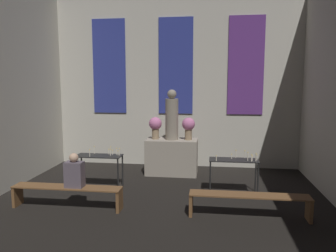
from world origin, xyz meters
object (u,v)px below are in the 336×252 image
statue (172,117)px  flower_vase_right (188,126)px  candle_rack_right (234,164)px  altar (172,157)px  pew_back_right (249,200)px  pew_back_left (67,192)px  person_seated (74,172)px  candle_rack_left (99,160)px  flower_vase_left (155,126)px

statue → flower_vase_right: size_ratio=2.24×
statue → candle_rack_right: (1.61, -1.44, -0.93)m
altar → pew_back_right: 3.32m
flower_vase_right → pew_back_left: 3.73m
pew_back_right → person_seated: bearing=180.0°
candle_rack_right → person_seated: (-3.25, -1.34, 0.07)m
candle_rack_right → pew_back_left: size_ratio=0.49×
flower_vase_right → person_seated: flower_vase_right is taller
pew_back_right → person_seated: person_seated is taller
candle_rack_left → statue: bearing=42.0°
flower_vase_left → pew_back_right: size_ratio=0.27×
candle_rack_left → pew_back_right: candle_rack_left is taller
pew_back_right → candle_rack_left: bearing=158.4°
candle_rack_left → pew_back_left: (-0.22, -1.35, -0.35)m
person_seated → altar: bearing=59.5°
statue → pew_back_left: (-1.81, -2.78, -1.27)m
person_seated → candle_rack_left: bearing=88.1°
altar → flower_vase_left: (-0.46, 0.00, 0.87)m
candle_rack_right → pew_back_right: 1.40m
candle_rack_right → pew_back_left: (-3.42, -1.34, -0.35)m
candle_rack_left → person_seated: person_seated is taller
statue → flower_vase_left: (-0.46, 0.00, -0.25)m
statue → flower_vase_left: size_ratio=2.24×
candle_rack_right → person_seated: 3.52m
flower_vase_right → person_seated: size_ratio=0.88×
altar → pew_back_left: 3.32m
candle_rack_left → pew_back_right: (3.40, -1.35, -0.35)m
candle_rack_left → candle_rack_right: bearing=-0.1°
person_seated → flower_vase_right: bearing=52.9°
pew_back_left → person_seated: bearing=0.0°
altar → flower_vase_left: flower_vase_left is taller
flower_vase_right → pew_back_left: (-2.27, -2.78, -1.02)m
candle_rack_left → pew_back_left: bearing=-99.2°
flower_vase_left → candle_rack_left: flower_vase_left is taller
flower_vase_left → candle_rack_left: (-1.13, -1.43, -0.67)m
statue → pew_back_right: (1.81, -2.78, -1.27)m
statue → pew_back_right: 3.55m
pew_back_left → person_seated: 0.45m
altar → pew_back_left: (-1.81, -2.78, -0.15)m
pew_back_left → candle_rack_right: bearing=21.4°
candle_rack_right → person_seated: person_seated is taller
pew_back_left → person_seated: (0.17, 0.00, 0.41)m
flower_vase_right → pew_back_right: 3.25m
pew_back_right → statue: bearing=123.1°
flower_vase_left → person_seated: bearing=-113.0°
statue → candle_rack_left: bearing=-138.0°
pew_back_right → person_seated: (-3.45, 0.00, 0.41)m
candle_rack_left → pew_back_left: candle_rack_left is taller
flower_vase_left → candle_rack_left: size_ratio=0.55×
pew_back_left → pew_back_right: size_ratio=1.00×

